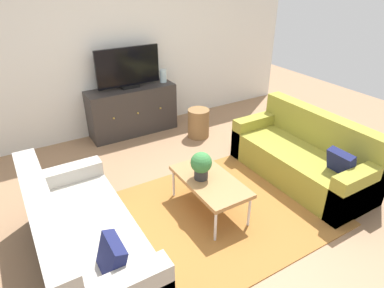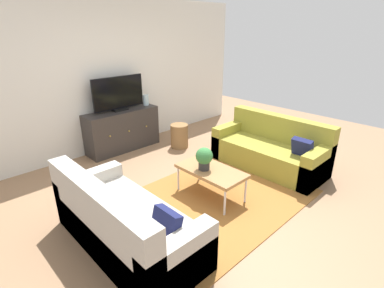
# 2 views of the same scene
# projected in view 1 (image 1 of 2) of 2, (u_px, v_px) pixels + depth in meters

# --- Properties ---
(ground_plane) EXTENTS (10.00, 10.00, 0.00)m
(ground_plane) POSITION_uv_depth(u_px,v_px,m) (206.00, 207.00, 3.83)
(ground_plane) COLOR #997251
(wall_back) EXTENTS (6.40, 0.12, 2.70)m
(wall_back) POSITION_uv_depth(u_px,v_px,m) (117.00, 46.00, 5.12)
(wall_back) COLOR silver
(wall_back) RESTS_ON ground_plane
(area_rug) EXTENTS (2.50, 1.90, 0.01)m
(area_rug) POSITION_uv_depth(u_px,v_px,m) (214.00, 214.00, 3.72)
(area_rug) COLOR #9E662D
(area_rug) RESTS_ON ground_plane
(couch_left_side) EXTENTS (0.81, 1.82, 0.83)m
(couch_left_side) POSITION_uv_depth(u_px,v_px,m) (78.00, 242.00, 2.97)
(couch_left_side) COLOR #B2ADA3
(couch_left_side) RESTS_ON ground_plane
(couch_right_side) EXTENTS (0.81, 1.82, 0.83)m
(couch_right_side) POSITION_uv_depth(u_px,v_px,m) (305.00, 157.00, 4.27)
(couch_right_side) COLOR olive
(couch_right_side) RESTS_ON ground_plane
(coffee_table) EXTENTS (0.50, 0.94, 0.42)m
(coffee_table) POSITION_uv_depth(u_px,v_px,m) (209.00, 182.00, 3.61)
(coffee_table) COLOR #A37547
(coffee_table) RESTS_ON ground_plane
(potted_plant) EXTENTS (0.23, 0.23, 0.31)m
(potted_plant) POSITION_uv_depth(u_px,v_px,m) (201.00, 165.00, 3.54)
(potted_plant) COLOR #2D2D2D
(potted_plant) RESTS_ON coffee_table
(tv_console) EXTENTS (1.39, 0.47, 0.76)m
(tv_console) POSITION_uv_depth(u_px,v_px,m) (132.00, 110.00, 5.39)
(tv_console) COLOR #332D2B
(tv_console) RESTS_ON ground_plane
(flat_screen_tv) EXTENTS (1.00, 0.16, 0.62)m
(flat_screen_tv) POSITION_uv_depth(u_px,v_px,m) (128.00, 68.00, 5.08)
(flat_screen_tv) COLOR black
(flat_screen_tv) RESTS_ON tv_console
(glass_vase) EXTENTS (0.11, 0.11, 0.21)m
(glass_vase) POSITION_uv_depth(u_px,v_px,m) (163.00, 76.00, 5.43)
(glass_vase) COLOR silver
(glass_vase) RESTS_ON tv_console
(wicker_basket) EXTENTS (0.34, 0.34, 0.46)m
(wicker_basket) POSITION_uv_depth(u_px,v_px,m) (198.00, 123.00, 5.32)
(wicker_basket) COLOR olive
(wicker_basket) RESTS_ON ground_plane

